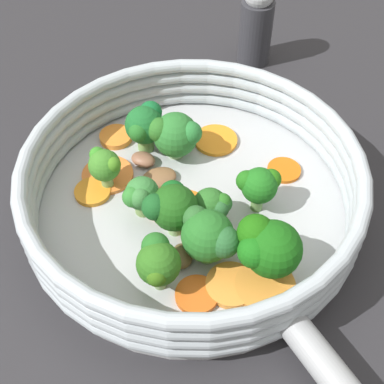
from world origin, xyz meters
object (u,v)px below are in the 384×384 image
object	(u,v)px
salt_shaker	(256,22)
carrot_slice_7	(116,137)
broccoli_floret_7	(259,185)
broccoli_floret_4	(158,262)
carrot_slice_0	(166,202)
carrot_slice_5	(265,286)
mushroom_piece_0	(182,256)
broccoli_floret_1	(214,205)
broccoli_floret_2	(105,165)
carrot_slice_3	(216,140)
mushroom_piece_1	(183,128)
skillet	(192,208)
carrot_slice_10	(93,192)
mushroom_piece_2	(160,177)
carrot_slice_4	(284,170)
carrot_slice_9	(108,175)
carrot_slice_1	(169,132)
mushroom_piece_3	(143,159)
broccoli_floret_3	(145,125)
broccoli_floret_8	(171,206)
carrot_slice_8	(231,285)
broccoli_floret_0	(175,135)
carrot_slice_2	(208,237)
broccoli_floret_9	(209,236)
carrot_slice_11	(197,295)
broccoli_floret_5	(141,196)
carrot_slice_6	(185,209)

from	to	relation	value
salt_shaker	carrot_slice_7	bearing A→B (deg)	85.99
broccoli_floret_7	broccoli_floret_4	bearing A→B (deg)	83.85
carrot_slice_0	carrot_slice_5	distance (m)	0.12
carrot_slice_5	salt_shaker	distance (m)	0.32
broccoli_floret_7	mushroom_piece_0	bearing A→B (deg)	81.31
broccoli_floret_1	broccoli_floret_2	size ratio (longest dim) A/B	0.85
carrot_slice_3	salt_shaker	world-z (taller)	salt_shaker
mushroom_piece_1	skillet	bearing A→B (deg)	135.92
skillet	carrot_slice_10	xyz separation A→B (m)	(0.08, 0.05, 0.01)
broccoli_floret_2	mushroom_piece_2	world-z (taller)	broccoli_floret_2
carrot_slice_4	broccoli_floret_7	world-z (taller)	broccoli_floret_7
carrot_slice_4	carrot_slice_9	world-z (taller)	same
carrot_slice_3	carrot_slice_1	bearing A→B (deg)	25.02
mushroom_piece_3	salt_shaker	world-z (taller)	salt_shaker
broccoli_floret_1	broccoli_floret_3	size ratio (longest dim) A/B	0.75
carrot_slice_3	mushroom_piece_3	bearing A→B (deg)	63.88
broccoli_floret_4	mushroom_piece_0	distance (m)	0.04
carrot_slice_5	broccoli_floret_8	distance (m)	0.10
carrot_slice_4	salt_shaker	xyz separation A→B (m)	(0.14, -0.14, 0.04)
carrot_slice_7	salt_shaker	xyz separation A→B (m)	(-0.01, -0.21, 0.03)
carrot_slice_1	carrot_slice_7	world-z (taller)	carrot_slice_7
broccoli_floret_7	mushroom_piece_2	bearing A→B (deg)	19.98
carrot_slice_8	carrot_slice_10	size ratio (longest dim) A/B	1.24
carrot_slice_3	broccoli_floret_3	xyz separation A→B (m)	(0.05, 0.05, 0.03)
broccoli_floret_0	broccoli_floret_4	distance (m)	0.14
broccoli_floret_3	carrot_slice_10	bearing A→B (deg)	92.74
carrot_slice_2	broccoli_floret_7	xyz separation A→B (m)	(-0.01, -0.05, 0.03)
carrot_slice_0	carrot_slice_9	distance (m)	0.06
broccoli_floret_1	salt_shaker	xyz separation A→B (m)	(0.12, -0.23, 0.01)
carrot_slice_2	mushroom_piece_0	world-z (taller)	mushroom_piece_0
carrot_slice_10	mushroom_piece_2	bearing A→B (deg)	-124.75
broccoli_floret_3	broccoli_floret_7	world-z (taller)	broccoli_floret_3
carrot_slice_3	carrot_slice_7	distance (m)	0.10
broccoli_floret_9	broccoli_floret_7	bearing A→B (deg)	-88.62
carrot_slice_9	mushroom_piece_1	bearing A→B (deg)	-98.70
carrot_slice_11	broccoli_floret_5	bearing A→B (deg)	-20.15
skillet	broccoli_floret_5	xyz separation A→B (m)	(0.03, 0.04, 0.03)
broccoli_floret_4	carrot_slice_2	bearing A→B (deg)	-91.65
carrot_slice_6	broccoli_floret_7	xyz separation A→B (m)	(-0.05, -0.04, 0.03)
carrot_slice_1	broccoli_floret_4	world-z (taller)	broccoli_floret_4
broccoli_floret_4	salt_shaker	xyz separation A→B (m)	(0.13, -0.30, 0.01)
carrot_slice_4	mushroom_piece_2	world-z (taller)	mushroom_piece_2
broccoli_floret_3	mushroom_piece_1	bearing A→B (deg)	-107.22
skillet	carrot_slice_7	xyz separation A→B (m)	(0.11, -0.01, 0.01)
carrot_slice_5	broccoli_floret_2	bearing A→B (deg)	1.79
skillet	mushroom_piece_1	distance (m)	0.09
broccoli_floret_5	mushroom_piece_1	world-z (taller)	broccoli_floret_5
mushroom_piece_0	broccoli_floret_7	bearing A→B (deg)	-98.69
carrot_slice_2	carrot_slice_7	bearing A→B (deg)	-13.48
carrot_slice_4	broccoli_floret_4	world-z (taller)	broccoli_floret_4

